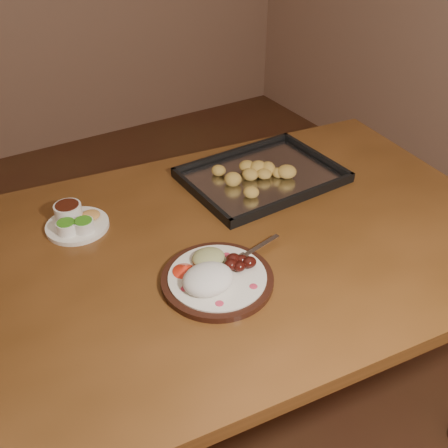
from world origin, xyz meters
TOP-DOWN VIEW (x-y plane):
  - ground at (0.00, 0.00)m, footprint 4.00×4.00m
  - dining_table at (0.25, -0.25)m, footprint 1.59×1.06m
  - dinner_plate at (0.17, -0.36)m, footprint 0.32×0.25m
  - condiment_saucer at (-0.02, -0.01)m, footprint 0.16×0.16m
  - baking_tray at (0.51, -0.06)m, footprint 0.44×0.33m

SIDE VIEW (x-z plane):
  - ground at x=0.00m, z-range 0.00..0.00m
  - dining_table at x=0.25m, z-range 0.28..1.03m
  - baking_tray at x=0.51m, z-range 0.74..0.79m
  - dinner_plate at x=0.17m, z-range 0.74..0.80m
  - condiment_saucer at x=-0.02m, z-range 0.74..0.80m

